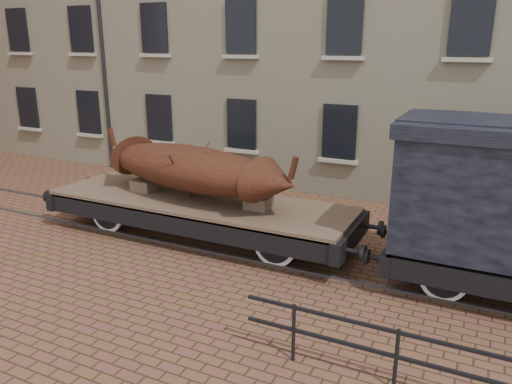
% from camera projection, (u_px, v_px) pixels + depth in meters
% --- Properties ---
extents(ground, '(90.00, 90.00, 0.00)m').
position_uv_depth(ground, '(239.00, 245.00, 12.57)').
color(ground, brown).
extents(rail_track, '(30.00, 1.52, 0.06)m').
position_uv_depth(rail_track, '(239.00, 244.00, 12.56)').
color(rail_track, '#59595E').
rests_on(rail_track, ground).
extents(flatcar_wagon, '(9.06, 2.46, 1.37)m').
position_uv_depth(flatcar_wagon, '(199.00, 207.00, 12.82)').
color(flatcar_wagon, brown).
rests_on(flatcar_wagon, ground).
extents(iron_boat, '(6.29, 2.67, 1.52)m').
position_uv_depth(iron_boat, '(191.00, 168.00, 12.61)').
color(iron_boat, '#501D11').
rests_on(iron_boat, flatcar_wagon).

